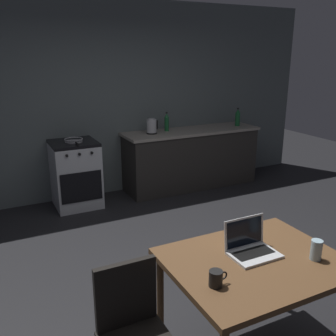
# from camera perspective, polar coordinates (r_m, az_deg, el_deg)

# --- Properties ---
(ground_plane) EXTENTS (12.00, 12.00, 0.00)m
(ground_plane) POSITION_cam_1_polar(r_m,az_deg,el_deg) (3.72, 3.43, -16.46)
(ground_plane) COLOR black
(back_wall) EXTENTS (6.40, 0.10, 2.77)m
(back_wall) POSITION_cam_1_polar(r_m,az_deg,el_deg) (5.69, -7.20, 10.18)
(back_wall) COLOR #576061
(back_wall) RESTS_ON ground_plane
(kitchen_counter) EXTENTS (2.16, 0.64, 0.91)m
(kitchen_counter) POSITION_cam_1_polar(r_m,az_deg,el_deg) (5.97, 3.48, 1.51)
(kitchen_counter) COLOR #282623
(kitchen_counter) RESTS_ON ground_plane
(stove_oven) EXTENTS (0.60, 0.62, 0.91)m
(stove_oven) POSITION_cam_1_polar(r_m,az_deg,el_deg) (5.33, -13.74, -0.90)
(stove_oven) COLOR #B7BABF
(stove_oven) RESTS_ON ground_plane
(dining_table) EXTENTS (1.14, 0.90, 0.76)m
(dining_table) POSITION_cam_1_polar(r_m,az_deg,el_deg) (2.64, 12.96, -14.73)
(dining_table) COLOR brown
(dining_table) RESTS_ON ground_plane
(chair) EXTENTS (0.40, 0.40, 0.89)m
(chair) POSITION_cam_1_polar(r_m,az_deg,el_deg) (2.40, -5.29, -22.88)
(chair) COLOR black
(chair) RESTS_ON ground_plane
(laptop) EXTENTS (0.32, 0.25, 0.23)m
(laptop) POSITION_cam_1_polar(r_m,az_deg,el_deg) (2.64, 12.40, -11.59)
(laptop) COLOR silver
(laptop) RESTS_ON dining_table
(electric_kettle) EXTENTS (0.17, 0.15, 0.23)m
(electric_kettle) POSITION_cam_1_polar(r_m,az_deg,el_deg) (5.55, -2.47, 6.28)
(electric_kettle) COLOR black
(electric_kettle) RESTS_ON kitchen_counter
(bottle) EXTENTS (0.08, 0.08, 0.29)m
(bottle) POSITION_cam_1_polar(r_m,az_deg,el_deg) (6.25, 10.45, 7.50)
(bottle) COLOR #19592D
(bottle) RESTS_ON kitchen_counter
(frying_pan) EXTENTS (0.25, 0.42, 0.05)m
(frying_pan) POSITION_cam_1_polar(r_m,az_deg,el_deg) (5.18, -14.01, 4.09)
(frying_pan) COLOR gray
(frying_pan) RESTS_ON stove_oven
(coffee_mug) EXTENTS (0.12, 0.08, 0.10)m
(coffee_mug) POSITION_cam_1_polar(r_m,az_deg,el_deg) (2.28, 7.25, -16.17)
(coffee_mug) COLOR black
(coffee_mug) RESTS_ON dining_table
(drinking_glass) EXTENTS (0.07, 0.07, 0.14)m
(drinking_glass) POSITION_cam_1_polar(r_m,az_deg,el_deg) (2.69, 21.43, -11.41)
(drinking_glass) COLOR #99B7C6
(drinking_glass) RESTS_ON dining_table
(bottle_b) EXTENTS (0.07, 0.07, 0.29)m
(bottle_b) POSITION_cam_1_polar(r_m,az_deg,el_deg) (5.73, -0.20, 6.93)
(bottle_b) COLOR #19592D
(bottle_b) RESTS_ON kitchen_counter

